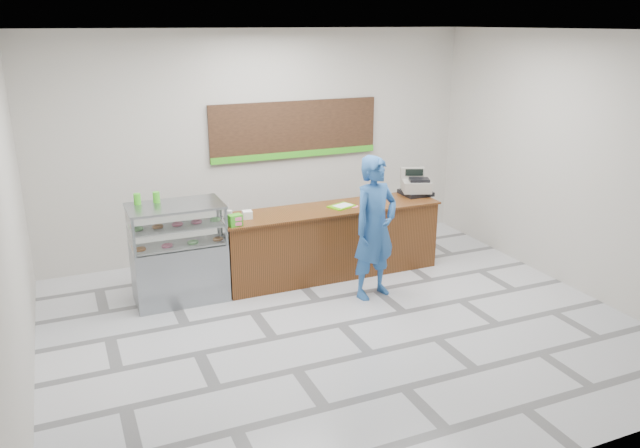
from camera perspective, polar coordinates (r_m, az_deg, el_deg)
name	(u,v)px	position (r m, az deg, el deg)	size (l,w,h in m)	color
floor	(341,325)	(7.85, 1.96, -9.18)	(7.00, 7.00, 0.00)	silver
back_wall	(262,144)	(9.95, -5.34, 7.30)	(7.00, 7.00, 0.00)	beige
ceiling	(345,30)	(6.98, 2.28, 17.29)	(7.00, 7.00, 0.00)	silver
sales_counter	(331,241)	(9.15, 0.99, -1.59)	(3.26, 0.76, 1.03)	brown
display_case	(178,252)	(8.48, -12.83, -2.53)	(1.22, 0.72, 1.33)	gray
menu_board	(295,130)	(10.06, -2.29, 8.54)	(2.80, 0.06, 0.90)	black
cash_register	(416,185)	(9.76, 8.73, 3.54)	(0.56, 0.57, 0.40)	black
card_terminal	(370,203)	(9.17, 4.57, 1.91)	(0.08, 0.16, 0.04)	black
serving_tray	(342,206)	(9.03, 2.00, 1.64)	(0.43, 0.37, 0.02)	#5CBF05
napkin_box	(247,215)	(8.54, -6.67, 0.85)	(0.13, 0.13, 0.11)	white
straw_cup	(229,215)	(8.51, -8.30, 0.80)	(0.09, 0.09, 0.13)	silver
promo_box	(235,220)	(8.24, -7.77, 0.33)	(0.17, 0.12, 0.15)	green
donut_decal	(353,206)	(9.07, 3.06, 1.63)	(0.14, 0.14, 0.00)	pink
green_cup_left	(137,199)	(8.40, -16.37, 2.20)	(0.09, 0.09, 0.14)	green
green_cup_right	(156,197)	(8.43, -14.73, 2.38)	(0.09, 0.09, 0.14)	green
customer	(375,228)	(8.33, 5.04, -0.35)	(0.71, 0.47, 1.94)	#285A9D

